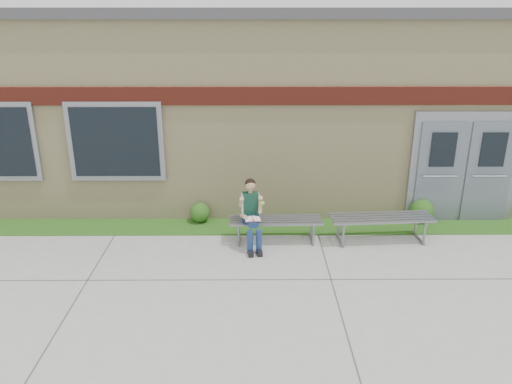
{
  "coord_description": "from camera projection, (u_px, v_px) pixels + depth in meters",
  "views": [
    {
      "loc": [
        -0.28,
        -6.67,
        4.2
      ],
      "look_at": [
        -0.23,
        1.7,
        1.1
      ],
      "focal_mm": 35.0,
      "sensor_mm": 36.0,
      "label": 1
    }
  ],
  "objects": [
    {
      "name": "school_building",
      "position": [
        264.0,
        96.0,
        12.6
      ],
      "size": [
        16.2,
        6.22,
        4.2
      ],
      "color": "beige",
      "rests_on": "ground"
    },
    {
      "name": "ground",
      "position": [
        271.0,
        296.0,
        7.72
      ],
      "size": [
        80.0,
        80.0,
        0.0
      ],
      "primitive_type": "plane",
      "color": "#9E9E99",
      "rests_on": "ground"
    },
    {
      "name": "grass_strip",
      "position": [
        267.0,
        227.0,
        10.15
      ],
      "size": [
        16.0,
        0.8,
        0.02
      ],
      "primitive_type": "cube",
      "color": "#275416",
      "rests_on": "ground"
    },
    {
      "name": "bench_right",
      "position": [
        381.0,
        222.0,
        9.42
      ],
      "size": [
        1.96,
        0.66,
        0.5
      ],
      "rotation": [
        0.0,
        0.0,
        0.06
      ],
      "color": "slate",
      "rests_on": "ground"
    },
    {
      "name": "shrub_east",
      "position": [
        422.0,
        210.0,
        10.32
      ],
      "size": [
        0.48,
        0.48,
        0.48
      ],
      "primitive_type": "sphere",
      "color": "#275416",
      "rests_on": "grass_strip"
    },
    {
      "name": "girl",
      "position": [
        252.0,
        212.0,
        9.13
      ],
      "size": [
        0.47,
        0.77,
        1.28
      ],
      "rotation": [
        0.0,
        0.0,
        0.13
      ],
      "color": "navy",
      "rests_on": "ground"
    },
    {
      "name": "bench_left",
      "position": [
        276.0,
        224.0,
        9.42
      ],
      "size": [
        1.76,
        0.52,
        0.45
      ],
      "rotation": [
        0.0,
        0.0,
        0.02
      ],
      "color": "slate",
      "rests_on": "ground"
    },
    {
      "name": "shrub_mid",
      "position": [
        200.0,
        212.0,
        10.3
      ],
      "size": [
        0.41,
        0.41,
        0.41
      ],
      "primitive_type": "sphere",
      "color": "#275416",
      "rests_on": "grass_strip"
    }
  ]
}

